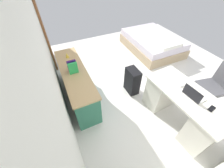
# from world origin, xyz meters

# --- Properties ---
(ground_plane) EXTENTS (5.61, 5.61, 0.00)m
(ground_plane) POSITION_xyz_m (0.00, 0.00, 0.00)
(ground_plane) COLOR silver
(wall_back) EXTENTS (4.61, 0.10, 2.78)m
(wall_back) POSITION_xyz_m (0.00, 2.01, 1.39)
(wall_back) COLOR silver
(wall_back) RESTS_ON ground_plane
(door_wooden) EXTENTS (0.88, 0.05, 2.04)m
(door_wooden) POSITION_xyz_m (1.75, 1.93, 1.02)
(door_wooden) COLOR brown
(door_wooden) RESTS_ON ground_plane
(desk) EXTENTS (1.47, 0.74, 0.76)m
(desk) POSITION_xyz_m (-1.32, 0.06, 0.40)
(desk) COLOR silver
(desk) RESTS_ON ground_plane
(office_chair) EXTENTS (0.55, 0.55, 0.94)m
(office_chair) POSITION_xyz_m (-1.26, -0.85, 0.42)
(office_chair) COLOR black
(office_chair) RESTS_ON ground_plane
(credenza) EXTENTS (1.80, 0.48, 0.74)m
(credenza) POSITION_xyz_m (0.12, 1.62, 0.37)
(credenza) COLOR #2D7056
(credenza) RESTS_ON ground_plane
(bed) EXTENTS (1.93, 1.44, 0.58)m
(bed) POSITION_xyz_m (1.10, -1.15, 0.24)
(bed) COLOR tan
(bed) RESTS_ON ground_plane
(suitcase_black) EXTENTS (0.36, 0.22, 0.62)m
(suitcase_black) POSITION_xyz_m (-0.26, 0.45, 0.31)
(suitcase_black) COLOR black
(suitcase_black) RESTS_ON ground_plane
(laptop) EXTENTS (0.32, 0.24, 0.21)m
(laptop) POSITION_xyz_m (-1.39, 0.06, 0.81)
(laptop) COLOR silver
(laptop) RESTS_ON desk
(computer_mouse) EXTENTS (0.07, 0.10, 0.03)m
(computer_mouse) POSITION_xyz_m (-1.13, 0.03, 0.77)
(computer_mouse) COLOR white
(computer_mouse) RESTS_ON desk
(cell_phone_near_laptop) EXTENTS (0.09, 0.15, 0.01)m
(cell_phone_near_laptop) POSITION_xyz_m (-1.68, -0.02, 0.76)
(cell_phone_near_laptop) COLOR black
(cell_phone_near_laptop) RESTS_ON desk
(book_row) EXTENTS (0.15, 0.17, 0.24)m
(book_row) POSITION_xyz_m (0.09, 1.63, 0.85)
(book_row) COLOR green
(book_row) RESTS_ON credenza
(figurine_small) EXTENTS (0.08, 0.08, 0.11)m
(figurine_small) POSITION_xyz_m (0.64, 1.63, 0.80)
(figurine_small) COLOR gold
(figurine_small) RESTS_ON credenza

